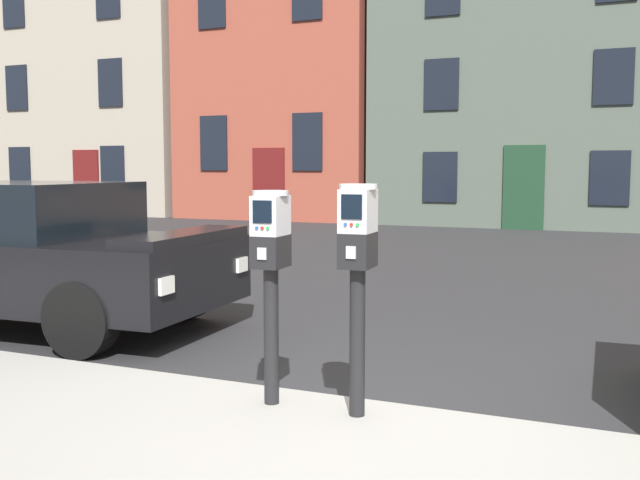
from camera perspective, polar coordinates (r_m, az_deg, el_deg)
name	(u,v)px	position (r m, az deg, el deg)	size (l,w,h in m)	color
ground_plane	(357,432)	(4.58, 2.86, -14.47)	(160.00, 160.00, 0.00)	#28282B
parking_meter_near_kerb	(271,258)	(4.45, -3.80, -1.37)	(0.23, 0.26, 1.29)	black
parking_meter_twin_adjacent	(358,257)	(4.22, 2.91, -1.33)	(0.23, 0.26, 1.34)	black
parked_car_white_suv	(7,250)	(8.01, -22.90, -0.73)	(4.52, 2.05, 1.42)	black
townhouse_orange_brick	(130,61)	(28.59, -14.39, 13.15)	(7.72, 7.06, 10.76)	#9E9384
townhouse_brick_corner	(309,25)	(25.07, -0.82, 16.19)	(6.06, 7.11, 12.29)	brown
townhouse_cream_stone	(541,54)	(22.42, 16.58, 13.53)	(8.22, 6.23, 9.45)	#4C564C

